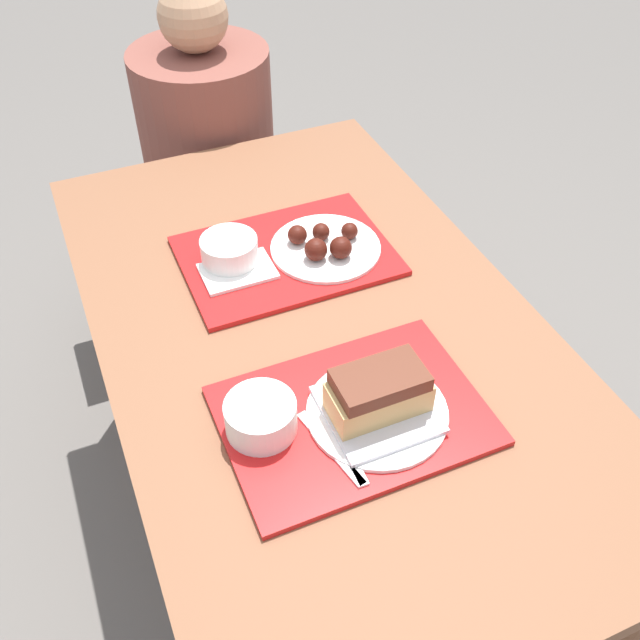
{
  "coord_description": "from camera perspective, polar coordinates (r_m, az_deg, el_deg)",
  "views": [
    {
      "loc": [
        -0.38,
        -0.91,
        1.71
      ],
      "look_at": [
        -0.01,
        -0.04,
        0.8
      ],
      "focal_mm": 40.0,
      "sensor_mm": 36.0,
      "label": 1
    }
  ],
  "objects": [
    {
      "name": "ground_plane",
      "position": [
        1.97,
        -0.15,
        -16.37
      ],
      "size": [
        12.0,
        12.0,
        0.0
      ],
      "primitive_type": "plane",
      "color": "#605B56"
    },
    {
      "name": "picnic_table",
      "position": [
        1.44,
        -0.19,
        -3.33
      ],
      "size": [
        0.81,
        1.4,
        0.76
      ],
      "color": "brown",
      "rests_on": "ground_plane"
    },
    {
      "name": "picnic_bench_far",
      "position": [
        2.29,
        -9.29,
        7.64
      ],
      "size": [
        0.77,
        0.28,
        0.46
      ],
      "color": "brown",
      "rests_on": "ground_plane"
    },
    {
      "name": "tray_near",
      "position": [
        1.2,
        2.65,
        -7.63
      ],
      "size": [
        0.43,
        0.31,
        0.01
      ],
      "color": "red",
      "rests_on": "picnic_table"
    },
    {
      "name": "tray_far",
      "position": [
        1.51,
        -2.7,
        5.17
      ],
      "size": [
        0.43,
        0.31,
        0.01
      ],
      "color": "red",
      "rests_on": "picnic_table"
    },
    {
      "name": "bowl_coleslaw_near",
      "position": [
        1.16,
        -4.77,
        -7.62
      ],
      "size": [
        0.12,
        0.12,
        0.06
      ],
      "color": "white",
      "rests_on": "tray_near"
    },
    {
      "name": "brisket_sandwich_plate",
      "position": [
        1.17,
        4.86,
        -6.28
      ],
      "size": [
        0.24,
        0.24,
        0.1
      ],
      "color": "white",
      "rests_on": "tray_near"
    },
    {
      "name": "plastic_fork_near",
      "position": [
        1.15,
        0.84,
        -10.19
      ],
      "size": [
        0.05,
        0.17,
        0.0
      ],
      "color": "white",
      "rests_on": "tray_near"
    },
    {
      "name": "plastic_knife_near",
      "position": [
        1.16,
        1.86,
        -9.84
      ],
      "size": [
        0.02,
        0.17,
        0.0
      ],
      "color": "white",
      "rests_on": "tray_near"
    },
    {
      "name": "condiment_packet",
      "position": [
        1.24,
        2.37,
        -4.71
      ],
      "size": [
        0.04,
        0.03,
        0.01
      ],
      "color": "#3F3F47",
      "rests_on": "tray_near"
    },
    {
      "name": "bowl_coleslaw_far",
      "position": [
        1.47,
        -7.26,
        5.59
      ],
      "size": [
        0.12,
        0.12,
        0.06
      ],
      "color": "white",
      "rests_on": "tray_far"
    },
    {
      "name": "wings_plate_far",
      "position": [
        1.5,
        0.39,
        6.03
      ],
      "size": [
        0.23,
        0.23,
        0.06
      ],
      "color": "white",
      "rests_on": "tray_far"
    },
    {
      "name": "napkin_far",
      "position": [
        1.46,
        -6.6,
        3.89
      ],
      "size": [
        0.15,
        0.1,
        0.01
      ],
      "color": "white",
      "rests_on": "tray_far"
    },
    {
      "name": "person_seated_across",
      "position": [
        2.12,
        -9.13,
        15.3
      ],
      "size": [
        0.38,
        0.38,
        0.65
      ],
      "color": "brown",
      "rests_on": "picnic_bench_far"
    }
  ]
}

